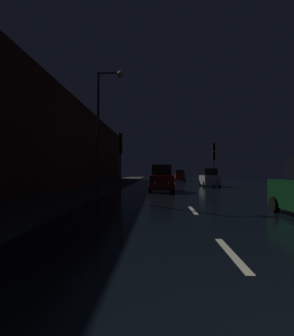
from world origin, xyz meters
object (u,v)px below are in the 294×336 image
(traffic_light_far_left, at_px, (121,148))
(traffic_light_far_right, at_px, (214,155))
(streetlamp_overhead, at_px, (105,115))
(car_approaching_headlights, at_px, (161,179))
(car_parked_right_far, at_px, (209,178))
(car_distant_taillights, at_px, (180,176))

(traffic_light_far_left, bearing_deg, traffic_light_far_right, 115.02)
(traffic_light_far_left, bearing_deg, streetlamp_overhead, -6.05)
(car_approaching_headlights, distance_m, car_parked_right_far, 8.96)
(car_distant_taillights, bearing_deg, traffic_light_far_left, 160.16)
(traffic_light_far_right, bearing_deg, streetlamp_overhead, -39.12)
(streetlamp_overhead, relative_size, car_approaching_headlights, 1.79)
(car_approaching_headlights, relative_size, car_distant_taillights, 1.18)
(traffic_light_far_left, xyz_separation_m, car_parked_right_far, (9.07, 4.83, -2.88))
(car_distant_taillights, bearing_deg, traffic_light_far_right, -167.96)
(car_distant_taillights, bearing_deg, car_parked_right_far, -172.20)
(car_parked_right_far, bearing_deg, streetlamp_overhead, 145.59)
(traffic_light_far_left, relative_size, streetlamp_overhead, 0.66)
(traffic_light_far_right, height_order, car_distant_taillights, traffic_light_far_right)
(traffic_light_far_right, relative_size, car_distant_taillights, 1.32)
(traffic_light_far_left, distance_m, car_parked_right_far, 10.68)
(streetlamp_overhead, bearing_deg, car_distant_taillights, 76.12)
(traffic_light_far_left, relative_size, car_parked_right_far, 1.33)
(car_distant_taillights, bearing_deg, car_approaching_headlights, 171.39)
(traffic_light_far_left, height_order, car_approaching_headlights, traffic_light_far_left)
(traffic_light_far_left, xyz_separation_m, traffic_light_far_right, (9.87, 6.34, -0.24))
(streetlamp_overhead, distance_m, car_distant_taillights, 28.78)
(streetlamp_overhead, height_order, car_approaching_headlights, streetlamp_overhead)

